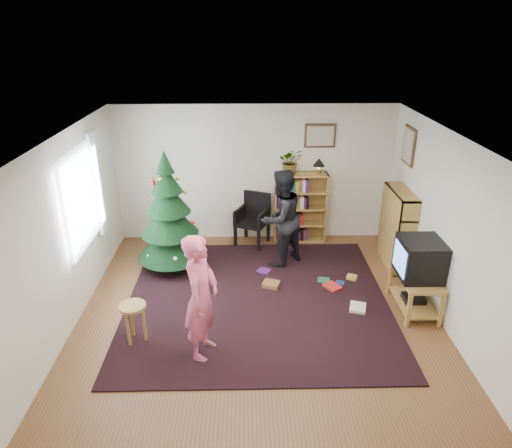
{
  "coord_description": "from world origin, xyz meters",
  "views": [
    {
      "loc": [
        -0.15,
        -5.41,
        3.78
      ],
      "look_at": [
        -0.01,
        0.61,
        1.1
      ],
      "focal_mm": 32.0,
      "sensor_mm": 36.0,
      "label": 1
    }
  ],
  "objects_px": {
    "person_by_chair": "(281,218)",
    "potted_plant": "(291,161)",
    "armchair": "(252,216)",
    "picture_right": "(409,146)",
    "person_standing": "(201,297)",
    "stool": "(133,313)",
    "table_lamp": "(319,163)",
    "picture_back": "(320,136)",
    "bookshelf_right": "(397,227)",
    "crt_tv": "(420,258)",
    "christmas_tree": "(169,221)",
    "bookshelf_back": "(300,207)",
    "tv_stand": "(415,289)"
  },
  "relations": [
    {
      "from": "picture_back",
      "to": "bookshelf_back",
      "type": "relative_size",
      "value": 0.42
    },
    {
      "from": "person_standing",
      "to": "stool",
      "type": "bearing_deg",
      "value": 90.03
    },
    {
      "from": "armchair",
      "to": "person_by_chair",
      "type": "height_order",
      "value": "person_by_chair"
    },
    {
      "from": "picture_back",
      "to": "christmas_tree",
      "type": "distance_m",
      "value": 3.0
    },
    {
      "from": "picture_right",
      "to": "bookshelf_back",
      "type": "xyz_separation_m",
      "value": [
        -1.64,
        0.59,
        -1.29
      ]
    },
    {
      "from": "picture_right",
      "to": "person_standing",
      "type": "xyz_separation_m",
      "value": [
        -3.17,
        -2.6,
        -1.14
      ]
    },
    {
      "from": "person_standing",
      "to": "tv_stand",
      "type": "bearing_deg",
      "value": -58.34
    },
    {
      "from": "crt_tv",
      "to": "bookshelf_right",
      "type": "bearing_deg",
      "value": 84.85
    },
    {
      "from": "picture_right",
      "to": "crt_tv",
      "type": "relative_size",
      "value": 0.98
    },
    {
      "from": "picture_back",
      "to": "bookshelf_right",
      "type": "bearing_deg",
      "value": -42.1
    },
    {
      "from": "bookshelf_back",
      "to": "potted_plant",
      "type": "distance_m",
      "value": 0.89
    },
    {
      "from": "stool",
      "to": "christmas_tree",
      "type": "bearing_deg",
      "value": 84.51
    },
    {
      "from": "bookshelf_back",
      "to": "table_lamp",
      "type": "bearing_deg",
      "value": 0.0
    },
    {
      "from": "armchair",
      "to": "potted_plant",
      "type": "distance_m",
      "value": 1.23
    },
    {
      "from": "bookshelf_right",
      "to": "person_standing",
      "type": "bearing_deg",
      "value": 126.53
    },
    {
      "from": "armchair",
      "to": "stool",
      "type": "bearing_deg",
      "value": -92.88
    },
    {
      "from": "picture_right",
      "to": "table_lamp",
      "type": "relative_size",
      "value": 2.1
    },
    {
      "from": "armchair",
      "to": "table_lamp",
      "type": "height_order",
      "value": "table_lamp"
    },
    {
      "from": "stool",
      "to": "table_lamp",
      "type": "relative_size",
      "value": 1.94
    },
    {
      "from": "picture_back",
      "to": "person_by_chair",
      "type": "bearing_deg",
      "value": -125.32
    },
    {
      "from": "bookshelf_back",
      "to": "armchair",
      "type": "height_order",
      "value": "bookshelf_back"
    },
    {
      "from": "table_lamp",
      "to": "picture_right",
      "type": "bearing_deg",
      "value": -23.76
    },
    {
      "from": "crt_tv",
      "to": "person_by_chair",
      "type": "relative_size",
      "value": 0.37
    },
    {
      "from": "potted_plant",
      "to": "table_lamp",
      "type": "xyz_separation_m",
      "value": [
        0.5,
        0.0,
        -0.04
      ]
    },
    {
      "from": "potted_plant",
      "to": "picture_right",
      "type": "bearing_deg",
      "value": -17.78
    },
    {
      "from": "bookshelf_right",
      "to": "stool",
      "type": "bearing_deg",
      "value": 117.15
    },
    {
      "from": "crt_tv",
      "to": "table_lamp",
      "type": "height_order",
      "value": "table_lamp"
    },
    {
      "from": "picture_back",
      "to": "christmas_tree",
      "type": "height_order",
      "value": "picture_back"
    },
    {
      "from": "picture_back",
      "to": "stool",
      "type": "distance_m",
      "value": 4.39
    },
    {
      "from": "table_lamp",
      "to": "christmas_tree",
      "type": "bearing_deg",
      "value": -158.48
    },
    {
      "from": "christmas_tree",
      "to": "potted_plant",
      "type": "bearing_deg",
      "value": 26.17
    },
    {
      "from": "table_lamp",
      "to": "bookshelf_right",
      "type": "bearing_deg",
      "value": -37.96
    },
    {
      "from": "bookshelf_back",
      "to": "tv_stand",
      "type": "relative_size",
      "value": 1.44
    },
    {
      "from": "crt_tv",
      "to": "picture_back",
      "type": "bearing_deg",
      "value": 113.63
    },
    {
      "from": "person_standing",
      "to": "table_lamp",
      "type": "xyz_separation_m",
      "value": [
        1.83,
        3.19,
        0.69
      ]
    },
    {
      "from": "bookshelf_right",
      "to": "armchair",
      "type": "bearing_deg",
      "value": 69.67
    },
    {
      "from": "stool",
      "to": "picture_back",
      "type": "bearing_deg",
      "value": 48.49
    },
    {
      "from": "person_by_chair",
      "to": "table_lamp",
      "type": "xyz_separation_m",
      "value": [
        0.72,
        0.91,
        0.66
      ]
    },
    {
      "from": "bookshelf_back",
      "to": "stool",
      "type": "height_order",
      "value": "bookshelf_back"
    },
    {
      "from": "picture_right",
      "to": "person_standing",
      "type": "bearing_deg",
      "value": -140.65
    },
    {
      "from": "stool",
      "to": "armchair",
      "type": "bearing_deg",
      "value": 62.18
    },
    {
      "from": "bookshelf_back",
      "to": "crt_tv",
      "type": "bearing_deg",
      "value": -59.04
    },
    {
      "from": "person_by_chair",
      "to": "potted_plant",
      "type": "relative_size",
      "value": 3.59
    },
    {
      "from": "picture_right",
      "to": "stool",
      "type": "relative_size",
      "value": 1.08
    },
    {
      "from": "crt_tv",
      "to": "stool",
      "type": "bearing_deg",
      "value": -170.32
    },
    {
      "from": "potted_plant",
      "to": "crt_tv",
      "type": "bearing_deg",
      "value": -55.52
    },
    {
      "from": "bookshelf_back",
      "to": "person_standing",
      "type": "relative_size",
      "value": 0.81
    },
    {
      "from": "christmas_tree",
      "to": "picture_right",
      "type": "bearing_deg",
      "value": 6.01
    },
    {
      "from": "picture_back",
      "to": "picture_right",
      "type": "height_order",
      "value": "picture_right"
    },
    {
      "from": "bookshelf_back",
      "to": "bookshelf_right",
      "type": "height_order",
      "value": "same"
    }
  ]
}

